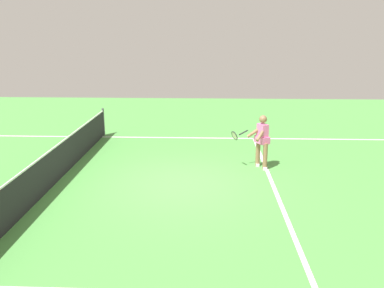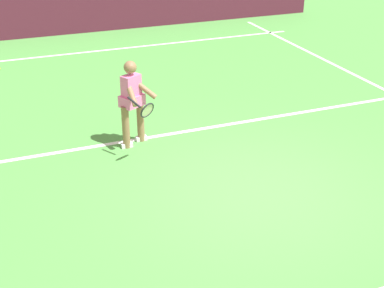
# 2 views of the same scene
# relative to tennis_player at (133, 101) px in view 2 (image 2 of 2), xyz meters

# --- Properties ---
(ground_plane) EXTENTS (27.87, 27.87, 0.00)m
(ground_plane) POSITION_rel_tennis_player_xyz_m (-1.34, 2.22, -0.85)
(ground_plane) COLOR #4C9342
(court_back_wall) EXTENTS (14.40, 0.24, 1.29)m
(court_back_wall) POSITION_rel_tennis_player_xyz_m (-1.34, -8.20, -0.20)
(court_back_wall) COLOR #561E33
(court_back_wall) RESTS_ON ground
(baseline_marking) EXTENTS (10.40, 0.10, 0.01)m
(baseline_marking) POSITION_rel_tennis_player_xyz_m (-1.34, -6.00, -0.84)
(baseline_marking) COLOR white
(baseline_marking) RESTS_ON ground
(service_line_marking) EXTENTS (9.40, 0.10, 0.01)m
(service_line_marking) POSITION_rel_tennis_player_xyz_m (-1.34, -0.17, -0.84)
(service_line_marking) COLOR white
(service_line_marking) RESTS_ON ground
(tennis_player) EXTENTS (0.68, 1.13, 1.55)m
(tennis_player) POSITION_rel_tennis_player_xyz_m (0.00, 0.00, 0.00)
(tennis_player) COLOR #8C6647
(tennis_player) RESTS_ON ground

